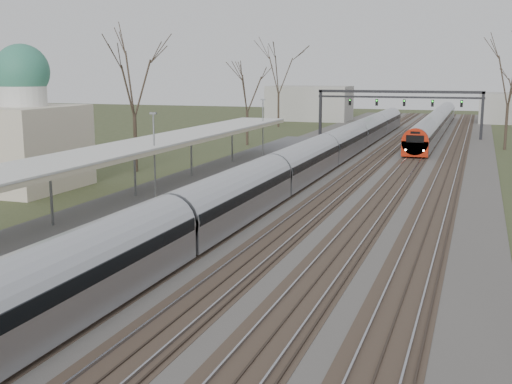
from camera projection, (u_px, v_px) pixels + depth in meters
track_bed at (354, 170)px, 55.27m from camera, size 24.00×160.00×0.22m
platform at (163, 194)px, 41.97m from camera, size 3.50×69.00×1.00m
canopy at (125, 150)px, 37.15m from camera, size 4.10×50.00×3.11m
dome_building at (7, 138)px, 45.94m from camera, size 10.00×8.00×10.30m
signal_gantry at (399, 99)px, 82.20m from camera, size 21.00×0.59×6.08m
tree_west_far at (133, 76)px, 52.91m from camera, size 5.50×5.50×11.33m
train_near at (324, 152)px, 56.34m from camera, size 2.62×90.21×3.05m
train_far at (436, 122)px, 89.41m from camera, size 2.62×60.21×3.05m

